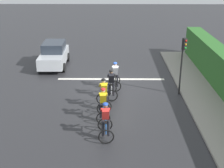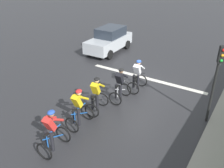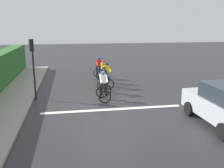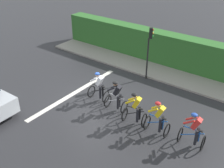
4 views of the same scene
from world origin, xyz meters
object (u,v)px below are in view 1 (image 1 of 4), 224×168
(cyclist_second, at_px, (103,105))
(cyclist_trailing, at_px, (115,76))
(cyclist_lead, at_px, (106,122))
(cyclist_mid, at_px, (104,95))
(car_silver, at_px, (54,55))
(cyclist_fourth, at_px, (111,85))
(traffic_light_near_crossing, at_px, (183,58))

(cyclist_second, xyz_separation_m, cyclist_trailing, (-0.57, -3.96, 0.00))
(cyclist_lead, height_order, cyclist_mid, same)
(cyclist_mid, xyz_separation_m, car_silver, (3.89, -7.01, 0.08))
(cyclist_fourth, height_order, traffic_light_near_crossing, traffic_light_near_crossing)
(cyclist_second, distance_m, cyclist_fourth, 2.64)
(cyclist_lead, relative_size, cyclist_fourth, 1.00)
(car_silver, bearing_deg, traffic_light_near_crossing, 148.02)
(cyclist_fourth, xyz_separation_m, car_silver, (4.26, -5.63, 0.08))
(cyclist_lead, relative_size, car_silver, 0.40)
(cyclist_lead, height_order, cyclist_fourth, same)
(cyclist_fourth, xyz_separation_m, cyclist_trailing, (-0.22, -1.35, 0.00))
(cyclist_mid, distance_m, cyclist_trailing, 2.79)
(cyclist_trailing, height_order, car_silver, car_silver)
(cyclist_lead, xyz_separation_m, cyclist_trailing, (-0.42, -5.57, 0.00))
(cyclist_lead, xyz_separation_m, car_silver, (4.07, -9.86, 0.08))
(cyclist_fourth, xyz_separation_m, traffic_light_near_crossing, (-3.96, -0.49, 1.43))
(cyclist_second, bearing_deg, traffic_light_near_crossing, -144.27)
(cyclist_lead, distance_m, cyclist_mid, 2.85)
(car_silver, bearing_deg, cyclist_lead, 112.42)
(cyclist_trailing, distance_m, car_silver, 6.20)
(cyclist_fourth, bearing_deg, cyclist_trailing, -99.29)
(cyclist_mid, relative_size, car_silver, 0.40)
(cyclist_trailing, bearing_deg, cyclist_second, 81.76)
(cyclist_mid, relative_size, cyclist_trailing, 1.00)
(cyclist_fourth, relative_size, cyclist_trailing, 1.00)
(cyclist_mid, distance_m, car_silver, 8.02)
(cyclist_trailing, bearing_deg, cyclist_fourth, 80.71)
(cyclist_second, xyz_separation_m, cyclist_mid, (0.02, -1.23, 0.00))
(cyclist_mid, relative_size, traffic_light_near_crossing, 0.50)
(traffic_light_near_crossing, bearing_deg, cyclist_fourth, 7.11)
(cyclist_lead, xyz_separation_m, cyclist_mid, (0.17, -2.84, 0.00))
(cyclist_mid, distance_m, traffic_light_near_crossing, 4.93)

